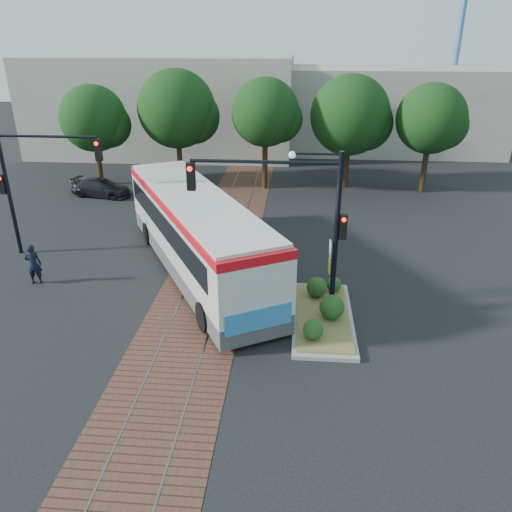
% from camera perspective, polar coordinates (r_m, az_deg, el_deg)
% --- Properties ---
extents(ground, '(120.00, 120.00, 0.00)m').
position_cam_1_polar(ground, '(19.95, -6.46, -5.14)').
color(ground, black).
rests_on(ground, ground).
extents(trackbed, '(3.60, 40.00, 0.02)m').
position_cam_1_polar(trackbed, '(23.46, -4.64, -0.37)').
color(trackbed, brown).
rests_on(trackbed, ground).
extents(tree_row, '(26.40, 5.60, 7.67)m').
position_cam_1_polar(tree_row, '(33.90, 0.61, 15.89)').
color(tree_row, '#382314').
rests_on(tree_row, ground).
extents(warehouses, '(40.00, 13.00, 8.00)m').
position_cam_1_polar(warehouses, '(46.36, -0.45, 16.81)').
color(warehouses, '#ADA899').
rests_on(warehouses, ground).
extents(crane, '(8.00, 0.50, 18.00)m').
position_cam_1_polar(crane, '(53.03, 22.47, 23.76)').
color(crane, '#3F72B2').
rests_on(crane, ground).
extents(city_bus, '(8.72, 12.77, 3.50)m').
position_cam_1_polar(city_bus, '(21.65, -6.86, 2.97)').
color(city_bus, '#4A4A4C').
rests_on(city_bus, ground).
extents(traffic_island, '(2.20, 5.20, 1.13)m').
position_cam_1_polar(traffic_island, '(18.70, 7.71, -6.19)').
color(traffic_island, gray).
rests_on(traffic_island, ground).
extents(signal_pole_main, '(5.49, 0.46, 6.00)m').
position_cam_1_polar(signal_pole_main, '(17.16, 5.19, 5.17)').
color(signal_pole_main, black).
rests_on(signal_pole_main, ground).
extents(signal_pole_left, '(4.99, 0.34, 6.00)m').
position_cam_1_polar(signal_pole_left, '(24.94, -24.52, 8.43)').
color(signal_pole_left, black).
rests_on(signal_pole_left, ground).
extents(officer, '(0.73, 0.56, 1.77)m').
position_cam_1_polar(officer, '(22.81, -24.10, -0.84)').
color(officer, black).
rests_on(officer, ground).
extents(parked_car, '(4.13, 2.25, 1.13)m').
position_cam_1_polar(parked_car, '(34.08, -17.28, 7.48)').
color(parked_car, black).
rests_on(parked_car, ground).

